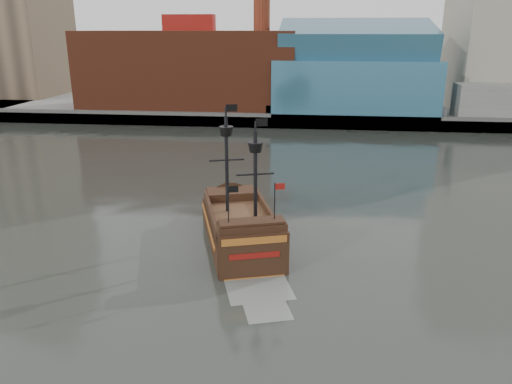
# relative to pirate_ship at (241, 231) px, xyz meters

# --- Properties ---
(ground) EXTENTS (400.00, 400.00, 0.00)m
(ground) POSITION_rel_pirate_ship_xyz_m (3.00, -10.39, -1.12)
(ground) COLOR #282B26
(ground) RESTS_ON ground
(promenade_far) EXTENTS (220.00, 60.00, 2.00)m
(promenade_far) POSITION_rel_pirate_ship_xyz_m (3.00, 81.61, -0.12)
(promenade_far) COLOR slate
(promenade_far) RESTS_ON ground
(seawall) EXTENTS (220.00, 1.00, 2.60)m
(seawall) POSITION_rel_pirate_ship_xyz_m (3.00, 52.11, 0.18)
(seawall) COLOR #4C4C49
(seawall) RESTS_ON ground
(pirate_ship) EXTENTS (9.58, 17.19, 12.33)m
(pirate_ship) POSITION_rel_pirate_ship_xyz_m (0.00, 0.00, 0.00)
(pirate_ship) COLOR black
(pirate_ship) RESTS_ON ground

